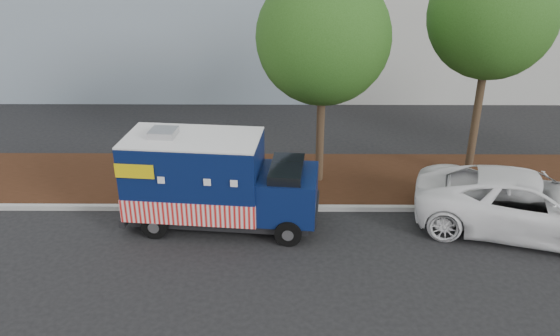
{
  "coord_description": "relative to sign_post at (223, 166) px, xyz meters",
  "views": [
    {
      "loc": [
        0.68,
        -13.3,
        8.06
      ],
      "look_at": [
        0.59,
        0.6,
        1.78
      ],
      "focal_mm": 35.0,
      "sensor_mm": 36.0,
      "label": 1
    }
  ],
  "objects": [
    {
      "name": "mulch_strip",
      "position": [
        1.18,
        1.49,
        -1.12
      ],
      "size": [
        120.0,
        4.0,
        0.15
      ],
      "primitive_type": "cube",
      "color": "black",
      "rests_on": "ground"
    },
    {
      "name": "tree_c",
      "position": [
        8.18,
        1.7,
        4.25
      ],
      "size": [
        3.88,
        3.88,
        7.4
      ],
      "color": "#38281C",
      "rests_on": "ground"
    },
    {
      "name": "white_car",
      "position": [
        8.68,
        -1.75,
        -0.35
      ],
      "size": [
        6.64,
        4.46,
        1.69
      ],
      "primitive_type": "imported",
      "rotation": [
        0.0,
        0.0,
        1.27
      ],
      "color": "white",
      "rests_on": "ground"
    },
    {
      "name": "curb",
      "position": [
        1.18,
        -0.61,
        -1.12
      ],
      "size": [
        120.0,
        0.18,
        0.15
      ],
      "primitive_type": "cube",
      "color": "#9E9E99",
      "rests_on": "ground"
    },
    {
      "name": "tree_b",
      "position": [
        3.05,
        1.3,
        3.67
      ],
      "size": [
        4.11,
        4.11,
        6.93
      ],
      "color": "#38281C",
      "rests_on": "ground"
    },
    {
      "name": "sign_post",
      "position": [
        0.0,
        0.0,
        0.0
      ],
      "size": [
        0.06,
        0.06,
        2.4
      ],
      "primitive_type": "cube",
      "color": "#473828",
      "rests_on": "ground"
    },
    {
      "name": "ground",
      "position": [
        1.18,
        -2.01,
        -1.2
      ],
      "size": [
        120.0,
        120.0,
        0.0
      ],
      "primitive_type": "plane",
      "color": "black",
      "rests_on": "ground"
    },
    {
      "name": "food_truck",
      "position": [
        -0.17,
        -1.44,
        0.11
      ],
      "size": [
        5.64,
        2.57,
        2.88
      ],
      "rotation": [
        0.0,
        0.0,
        -0.1
      ],
      "color": "black",
      "rests_on": "ground"
    }
  ]
}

